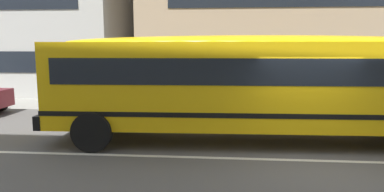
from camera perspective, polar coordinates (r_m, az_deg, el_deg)
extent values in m
plane|color=#54514F|center=(9.19, 18.46, -9.85)|extent=(400.00, 400.00, 0.00)
cube|color=gray|center=(16.37, 12.45, -1.76)|extent=(120.00, 3.00, 0.01)
cube|color=silver|center=(9.19, 18.47, -9.84)|extent=(110.00, 0.16, 0.01)
cube|color=yellow|center=(10.31, 10.54, 2.03)|extent=(11.75, 2.98, 2.34)
cube|color=black|center=(11.37, -20.78, -2.78)|extent=(0.29, 2.66, 0.38)
cube|color=black|center=(10.27, 10.60, 4.36)|extent=(11.05, 3.00, 0.68)
cube|color=black|center=(10.40, 10.44, -1.75)|extent=(11.77, 3.01, 0.13)
ellipsoid|color=yellow|center=(10.25, 10.71, 8.53)|extent=(11.27, 2.75, 0.38)
cylinder|color=black|center=(12.14, -11.73, -2.67)|extent=(1.07, 0.33, 1.06)
cylinder|color=black|center=(9.66, -15.85, -5.59)|extent=(1.07, 0.33, 1.06)
cylinder|color=black|center=(17.02, -28.52, -1.19)|extent=(0.60, 0.19, 0.60)
cube|color=black|center=(18.59, 24.91, 4.78)|extent=(18.04, 0.04, 1.10)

